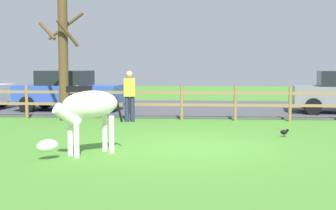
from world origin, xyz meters
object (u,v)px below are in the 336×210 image
object	(u,v)px
crow_on_grass	(284,132)
visitor_near_fence	(130,94)
parked_car_blue	(68,90)
bare_tree	(63,55)
zebra	(87,110)

from	to	relation	value
crow_on_grass	visitor_near_fence	bearing A→B (deg)	147.95
crow_on_grass	parked_car_blue	xyz separation A→B (m)	(-7.39, 5.73, 0.72)
bare_tree	zebra	world-z (taller)	bare_tree
bare_tree	parked_car_blue	world-z (taller)	bare_tree
zebra	parked_car_blue	bearing A→B (deg)	109.46
crow_on_grass	visitor_near_fence	world-z (taller)	visitor_near_fence
zebra	visitor_near_fence	world-z (taller)	visitor_near_fence
zebra	visitor_near_fence	distance (m)	5.55
bare_tree	crow_on_grass	bearing A→B (deg)	-23.89
parked_car_blue	crow_on_grass	bearing A→B (deg)	-37.78
zebra	visitor_near_fence	xyz separation A→B (m)	(-0.08, 5.55, -0.02)
crow_on_grass	visitor_near_fence	size ratio (longest dim) A/B	0.13
crow_on_grass	visitor_near_fence	distance (m)	5.33
zebra	visitor_near_fence	size ratio (longest dim) A/B	0.94
zebra	parked_car_blue	size ratio (longest dim) A/B	0.38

